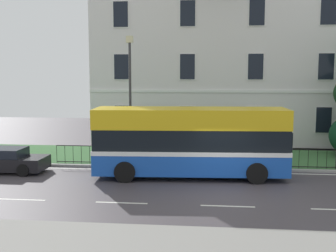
# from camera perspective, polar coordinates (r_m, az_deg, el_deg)

# --- Properties ---
(ground_plane) EXTENTS (60.00, 56.00, 0.18)m
(ground_plane) POSITION_cam_1_polar(r_m,az_deg,el_deg) (18.76, 7.75, -8.06)
(ground_plane) COLOR #433D43
(georgian_townhouse) EXTENTS (17.65, 8.53, 12.58)m
(georgian_townhouse) POSITION_cam_1_polar(r_m,az_deg,el_deg) (31.53, 7.09, 9.90)
(georgian_townhouse) COLOR silver
(georgian_townhouse) RESTS_ON ground_plane
(iron_verge_railing) EXTENTS (17.65, 0.04, 0.97)m
(iron_verge_railing) POSITION_cam_1_polar(r_m,az_deg,el_deg) (21.83, 7.40, -4.18)
(iron_verge_railing) COLOR black
(iron_verge_railing) RESTS_ON ground_plane
(single_decker_bus) EXTENTS (9.11, 2.96, 3.27)m
(single_decker_bus) POSITION_cam_1_polar(r_m,az_deg,el_deg) (19.79, 3.08, -2.08)
(single_decker_bus) COLOR #1A4EB5
(single_decker_bus) RESTS_ON ground_plane
(parked_hatchback_00) EXTENTS (4.17, 1.79, 1.21)m
(parked_hatchback_00) POSITION_cam_1_polar(r_m,az_deg,el_deg) (22.54, -21.46, -4.32)
(parked_hatchback_00) COLOR black
(parked_hatchback_00) RESTS_ON ground_plane
(street_lamp_post) EXTENTS (0.36, 0.24, 6.77)m
(street_lamp_post) POSITION_cam_1_polar(r_m,az_deg,el_deg) (23.03, -5.16, 4.90)
(street_lamp_post) COLOR #333338
(street_lamp_post) RESTS_ON ground_plane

